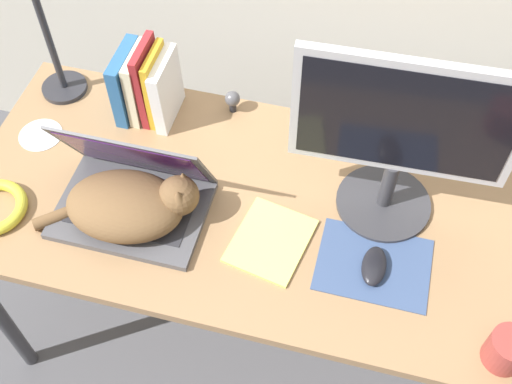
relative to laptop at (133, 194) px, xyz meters
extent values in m
cube|color=#93704C|center=(0.27, 0.08, -0.06)|extent=(1.46, 0.70, 0.03)
cylinder|color=#38383D|center=(-0.41, 0.38, -0.44)|extent=(0.04, 0.04, 0.72)
cylinder|color=#38383D|center=(0.95, 0.38, -0.44)|extent=(0.04, 0.04, 0.72)
cube|color=#4C4C51|center=(0.00, -0.02, -0.04)|extent=(0.37, 0.26, 0.02)
cube|color=#28282D|center=(0.00, -0.03, -0.03)|extent=(0.30, 0.14, 0.00)
cube|color=#4C4C51|center=(0.00, 0.05, 0.09)|extent=(0.37, 0.12, 0.24)
cube|color=#421956|center=(0.00, 0.05, 0.08)|extent=(0.33, 0.11, 0.21)
ellipsoid|color=brown|center=(0.00, -0.05, 0.01)|extent=(0.31, 0.24, 0.12)
sphere|color=brown|center=(0.12, 0.00, 0.04)|extent=(0.10, 0.10, 0.10)
cone|color=brown|center=(0.13, 0.03, 0.08)|extent=(0.04, 0.04, 0.03)
cone|color=brown|center=(0.14, -0.03, 0.08)|extent=(0.04, 0.04, 0.03)
cylinder|color=brown|center=(-0.16, -0.09, -0.03)|extent=(0.13, 0.12, 0.03)
cylinder|color=#333338|center=(0.61, 0.16, -0.04)|extent=(0.24, 0.24, 0.01)
cylinder|color=#333338|center=(0.61, 0.16, 0.03)|extent=(0.04, 0.04, 0.14)
cube|color=#B2B2B7|center=(0.61, 0.16, 0.27)|extent=(0.50, 0.04, 0.33)
cube|color=black|center=(0.61, 0.15, 0.27)|extent=(0.46, 0.02, 0.29)
cube|color=#384C75|center=(0.61, -0.02, -0.05)|extent=(0.27, 0.20, 0.00)
ellipsoid|color=black|center=(0.61, -0.04, -0.03)|extent=(0.06, 0.11, 0.03)
cube|color=#285B93|center=(-0.13, 0.32, 0.05)|extent=(0.04, 0.16, 0.20)
cube|color=beige|center=(-0.09, 0.32, 0.05)|extent=(0.03, 0.15, 0.21)
cube|color=maroon|center=(-0.07, 0.32, 0.07)|extent=(0.03, 0.14, 0.24)
cube|color=gold|center=(-0.05, 0.32, 0.06)|extent=(0.02, 0.14, 0.22)
cube|color=white|center=(-0.02, 0.32, 0.05)|extent=(0.04, 0.16, 0.20)
cylinder|color=#28282D|center=(-0.35, 0.34, -0.04)|extent=(0.13, 0.13, 0.01)
cylinder|color=#28282D|center=(-0.35, 0.34, 0.19)|extent=(0.02, 0.02, 0.45)
cube|color=#E5DB6B|center=(0.36, -0.02, -0.04)|extent=(0.21, 0.23, 0.01)
cylinder|color=#232328|center=(0.15, 0.38, -0.04)|extent=(0.02, 0.02, 0.02)
sphere|color=#4C4C51|center=(0.15, 0.38, 0.00)|extent=(0.04, 0.04, 0.04)
cylinder|color=#993833|center=(0.91, -0.18, -0.01)|extent=(0.09, 0.09, 0.09)
cylinder|color=silver|center=(-0.34, 0.16, -0.05)|extent=(0.12, 0.12, 0.00)
camera|label=1|loc=(0.53, -0.83, 1.28)|focal=45.00mm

